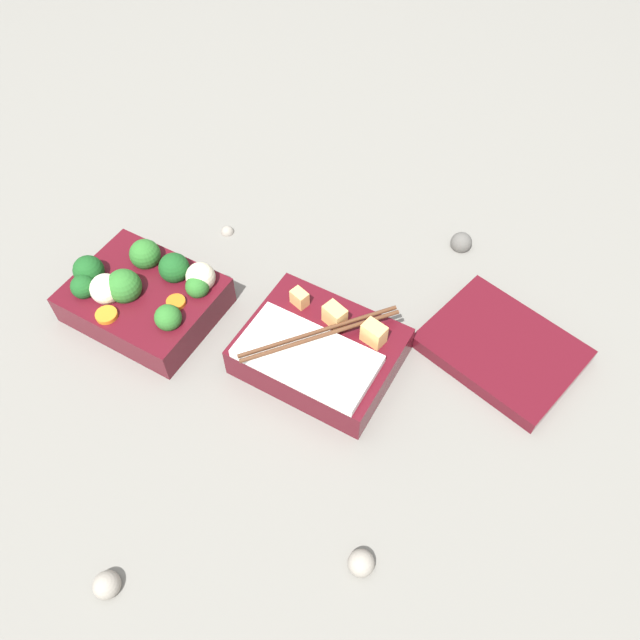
% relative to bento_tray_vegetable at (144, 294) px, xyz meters
% --- Properties ---
extents(ground_plane, '(3.00, 3.00, 0.00)m').
position_rel_bento_tray_vegetable_xyz_m(ground_plane, '(0.12, 0.02, -0.03)').
color(ground_plane, slate).
extents(bento_tray_vegetable, '(0.18, 0.14, 0.08)m').
position_rel_bento_tray_vegetable_xyz_m(bento_tray_vegetable, '(0.00, 0.00, 0.00)').
color(bento_tray_vegetable, '#510F19').
rests_on(bento_tray_vegetable, ground_plane).
extents(bento_tray_rice, '(0.18, 0.16, 0.07)m').
position_rel_bento_tray_vegetable_xyz_m(bento_tray_rice, '(0.23, 0.04, -0.00)').
color(bento_tray_rice, '#510F19').
rests_on(bento_tray_rice, ground_plane).
extents(bento_lid, '(0.20, 0.18, 0.02)m').
position_rel_bento_tray_vegetable_xyz_m(bento_lid, '(0.42, 0.16, -0.02)').
color(bento_lid, '#510F19').
rests_on(bento_lid, ground_plane).
extents(pebble_0, '(0.02, 0.02, 0.02)m').
position_rel_bento_tray_vegetable_xyz_m(pebble_0, '(0.01, 0.17, -0.03)').
color(pebble_0, gray).
rests_on(pebble_0, ground_plane).
extents(pebble_1, '(0.03, 0.03, 0.03)m').
position_rel_bento_tray_vegetable_xyz_m(pebble_1, '(0.39, -0.15, -0.02)').
color(pebble_1, gray).
rests_on(pebble_1, ground_plane).
extents(pebble_2, '(0.03, 0.03, 0.03)m').
position_rel_bento_tray_vegetable_xyz_m(pebble_2, '(0.31, 0.31, -0.02)').
color(pebble_2, '#595651').
rests_on(pebble_2, ground_plane).
extents(pebble_3, '(0.03, 0.03, 0.03)m').
position_rel_bento_tray_vegetable_xyz_m(pebble_3, '(0.18, -0.29, -0.02)').
color(pebble_3, gray).
rests_on(pebble_3, ground_plane).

